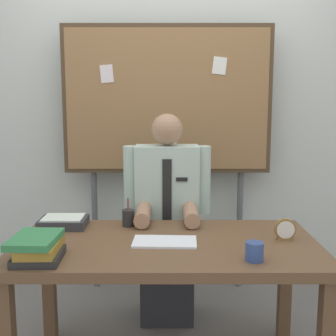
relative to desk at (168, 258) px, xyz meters
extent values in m
cube|color=silver|center=(0.00, 1.27, 0.71)|extent=(6.40, 0.08, 2.70)
cube|color=brown|center=(0.00, 0.00, 0.06)|extent=(1.53, 0.81, 0.05)
cube|color=brown|center=(-0.71, 0.34, -0.30)|extent=(0.07, 0.07, 0.67)
cube|color=brown|center=(0.71, 0.34, -0.30)|extent=(0.07, 0.07, 0.67)
cube|color=#2D2D33|center=(0.00, 0.61, -0.42)|extent=(0.34, 0.30, 0.44)
cube|color=#B2CCBC|center=(0.00, 0.61, 0.16)|extent=(0.40, 0.22, 0.71)
sphere|color=#A87A5B|center=(0.00, 0.61, 0.62)|extent=(0.20, 0.20, 0.20)
cylinder|color=#B2CCBC|center=(-0.23, 0.59, 0.30)|extent=(0.09, 0.09, 0.43)
cylinder|color=#B2CCBC|center=(0.23, 0.59, 0.30)|extent=(0.09, 0.09, 0.43)
cylinder|color=#A87A5B|center=(-0.14, 0.35, 0.14)|extent=(0.09, 0.30, 0.09)
cylinder|color=#A87A5B|center=(0.14, 0.35, 0.14)|extent=(0.09, 0.30, 0.09)
cube|color=black|center=(0.00, 0.49, 0.21)|extent=(0.06, 0.01, 0.46)
cube|color=black|center=(0.09, 0.49, 0.32)|extent=(0.07, 0.01, 0.02)
cube|color=#4C3823|center=(0.00, 1.07, 0.80)|extent=(1.51, 0.05, 1.06)
cube|color=olive|center=(0.00, 1.06, 0.80)|extent=(1.45, 0.04, 1.00)
cylinder|color=#59595E|center=(-0.55, 1.10, -0.17)|extent=(0.04, 0.04, 0.93)
cylinder|color=#59595E|center=(0.55, 1.10, -0.17)|extent=(0.04, 0.04, 0.93)
cube|color=white|center=(0.37, 1.04, 1.04)|extent=(0.11, 0.00, 0.13)
cube|color=silver|center=(-0.43, 1.04, 0.98)|extent=(0.10, 0.00, 0.13)
cube|color=white|center=(0.02, 1.04, 0.55)|extent=(0.11, 0.00, 0.13)
cube|color=#262626|center=(-0.57, -0.26, 0.11)|extent=(0.21, 0.24, 0.04)
cube|color=olive|center=(-0.57, -0.24, 0.15)|extent=(0.17, 0.27, 0.04)
cube|color=#337F47|center=(-0.59, -0.25, 0.18)|extent=(0.21, 0.28, 0.03)
cube|color=white|center=(-0.01, -0.02, 0.09)|extent=(0.33, 0.20, 0.01)
cylinder|color=olive|center=(0.61, 0.03, 0.14)|extent=(0.11, 0.02, 0.11)
cylinder|color=white|center=(0.61, 0.02, 0.14)|extent=(0.09, 0.00, 0.09)
cube|color=olive|center=(0.61, 0.03, 0.09)|extent=(0.08, 0.04, 0.01)
cylinder|color=#334C8C|center=(0.39, -0.26, 0.13)|extent=(0.08, 0.08, 0.09)
cylinder|color=#262626|center=(-0.22, 0.28, 0.14)|extent=(0.07, 0.07, 0.09)
cylinder|color=#263399|center=(-0.22, 0.29, 0.18)|extent=(0.01, 0.01, 0.15)
cylinder|color=maroon|center=(-0.22, 0.27, 0.18)|extent=(0.01, 0.01, 0.15)
cube|color=#333338|center=(-0.59, 0.26, 0.11)|extent=(0.26, 0.20, 0.05)
cube|color=silver|center=(-0.59, 0.26, 0.14)|extent=(0.22, 0.17, 0.01)
camera|label=1|loc=(0.01, -2.13, 0.80)|focal=46.80mm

